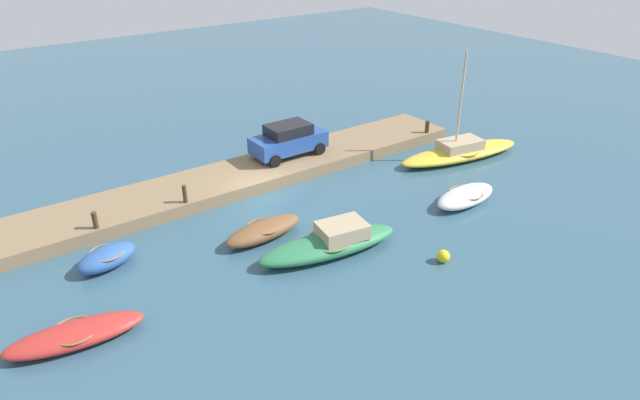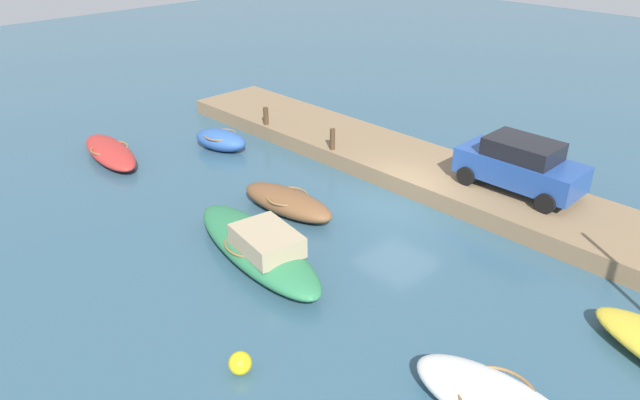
{
  "view_description": "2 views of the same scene",
  "coord_description": "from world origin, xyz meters",
  "px_view_note": "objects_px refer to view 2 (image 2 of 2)",
  "views": [
    {
      "loc": [
        12.13,
        21.26,
        12.41
      ],
      "look_at": [
        -0.97,
        3.05,
        0.78
      ],
      "focal_mm": 31.71,
      "sensor_mm": 36.0,
      "label": 1
    },
    {
      "loc": [
        -10.93,
        14.61,
        9.28
      ],
      "look_at": [
        1.27,
        2.64,
        0.52
      ],
      "focal_mm": 33.35,
      "sensor_mm": 36.0,
      "label": 2
    }
  ],
  "objects_px": {
    "rowboat_red": "(110,152)",
    "parked_car": "(520,165)",
    "mooring_post_mid_west": "(332,139)",
    "motorboat_green": "(258,246)",
    "rowboat_brown": "(287,202)",
    "mooring_post_mid_east": "(266,116)",
    "marker_buoy": "(240,363)",
    "dinghy_blue": "(221,140)"
  },
  "relations": [
    {
      "from": "mooring_post_mid_east",
      "to": "rowboat_red",
      "type": "bearing_deg",
      "value": 67.49
    },
    {
      "from": "mooring_post_mid_west",
      "to": "rowboat_red",
      "type": "bearing_deg",
      "value": 42.76
    },
    {
      "from": "dinghy_blue",
      "to": "rowboat_red",
      "type": "height_order",
      "value": "dinghy_blue"
    },
    {
      "from": "rowboat_brown",
      "to": "mooring_post_mid_west",
      "type": "distance_m",
      "value": 4.3
    },
    {
      "from": "motorboat_green",
      "to": "rowboat_red",
      "type": "distance_m",
      "value": 9.81
    },
    {
      "from": "marker_buoy",
      "to": "mooring_post_mid_east",
      "type": "bearing_deg",
      "value": -42.18
    },
    {
      "from": "motorboat_green",
      "to": "parked_car",
      "type": "bearing_deg",
      "value": -102.77
    },
    {
      "from": "motorboat_green",
      "to": "marker_buoy",
      "type": "relative_size",
      "value": 12.0
    },
    {
      "from": "mooring_post_mid_west",
      "to": "motorboat_green",
      "type": "bearing_deg",
      "value": 117.69
    },
    {
      "from": "motorboat_green",
      "to": "mooring_post_mid_west",
      "type": "bearing_deg",
      "value": -52.93
    },
    {
      "from": "mooring_post_mid_east",
      "to": "marker_buoy",
      "type": "bearing_deg",
      "value": 137.82
    },
    {
      "from": "mooring_post_mid_west",
      "to": "parked_car",
      "type": "relative_size",
      "value": 0.21
    },
    {
      "from": "motorboat_green",
      "to": "rowboat_red",
      "type": "xyz_separation_m",
      "value": [
        9.79,
        -0.48,
        -0.16
      ]
    },
    {
      "from": "motorboat_green",
      "to": "rowboat_red",
      "type": "relative_size",
      "value": 1.39
    },
    {
      "from": "rowboat_red",
      "to": "mooring_post_mid_east",
      "type": "relative_size",
      "value": 6.03
    },
    {
      "from": "mooring_post_mid_east",
      "to": "dinghy_blue",
      "type": "bearing_deg",
      "value": 82.59
    },
    {
      "from": "rowboat_red",
      "to": "marker_buoy",
      "type": "bearing_deg",
      "value": 173.05
    },
    {
      "from": "rowboat_brown",
      "to": "parked_car",
      "type": "xyz_separation_m",
      "value": [
        -4.99,
        -5.74,
        1.12
      ]
    },
    {
      "from": "mooring_post_mid_west",
      "to": "mooring_post_mid_east",
      "type": "bearing_deg",
      "value": 0.0
    },
    {
      "from": "motorboat_green",
      "to": "mooring_post_mid_west",
      "type": "xyz_separation_m",
      "value": [
        3.37,
        -6.42,
        0.54
      ]
    },
    {
      "from": "rowboat_red",
      "to": "parked_car",
      "type": "bearing_deg",
      "value": -140.8
    },
    {
      "from": "rowboat_red",
      "to": "rowboat_brown",
      "type": "bearing_deg",
      "value": -157.31
    },
    {
      "from": "motorboat_green",
      "to": "rowboat_red",
      "type": "height_order",
      "value": "motorboat_green"
    },
    {
      "from": "mooring_post_mid_east",
      "to": "parked_car",
      "type": "xyz_separation_m",
      "value": [
        -10.7,
        -1.86,
        0.53
      ]
    },
    {
      "from": "rowboat_red",
      "to": "parked_car",
      "type": "height_order",
      "value": "parked_car"
    },
    {
      "from": "rowboat_brown",
      "to": "mooring_post_mid_west",
      "type": "relative_size",
      "value": 4.53
    },
    {
      "from": "parked_car",
      "to": "mooring_post_mid_west",
      "type": "bearing_deg",
      "value": 15.11
    },
    {
      "from": "motorboat_green",
      "to": "rowboat_brown",
      "type": "bearing_deg",
      "value": -48.1
    },
    {
      "from": "rowboat_red",
      "to": "marker_buoy",
      "type": "relative_size",
      "value": 8.61
    },
    {
      "from": "motorboat_green",
      "to": "mooring_post_mid_east",
      "type": "bearing_deg",
      "value": -31.84
    },
    {
      "from": "dinghy_blue",
      "to": "mooring_post_mid_east",
      "type": "xyz_separation_m",
      "value": [
        -0.28,
        -2.19,
        0.55
      ]
    },
    {
      "from": "motorboat_green",
      "to": "marker_buoy",
      "type": "bearing_deg",
      "value": 145.09
    },
    {
      "from": "dinghy_blue",
      "to": "rowboat_brown",
      "type": "distance_m",
      "value": 6.23
    },
    {
      "from": "rowboat_red",
      "to": "parked_car",
      "type": "distance_m",
      "value": 15.35
    },
    {
      "from": "parked_car",
      "to": "marker_buoy",
      "type": "bearing_deg",
      "value": 88.81
    },
    {
      "from": "rowboat_brown",
      "to": "rowboat_red",
      "type": "bearing_deg",
      "value": 9.09
    },
    {
      "from": "dinghy_blue",
      "to": "marker_buoy",
      "type": "bearing_deg",
      "value": 131.66
    },
    {
      "from": "parked_car",
      "to": "marker_buoy",
      "type": "distance_m",
      "value": 11.47
    },
    {
      "from": "mooring_post_mid_east",
      "to": "parked_car",
      "type": "bearing_deg",
      "value": -170.14
    },
    {
      "from": "marker_buoy",
      "to": "rowboat_red",
      "type": "bearing_deg",
      "value": -15.5
    },
    {
      "from": "rowboat_brown",
      "to": "motorboat_green",
      "type": "height_order",
      "value": "motorboat_green"
    },
    {
      "from": "rowboat_red",
      "to": "mooring_post_mid_west",
      "type": "xyz_separation_m",
      "value": [
        -6.42,
        -5.94,
        0.7
      ]
    }
  ]
}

